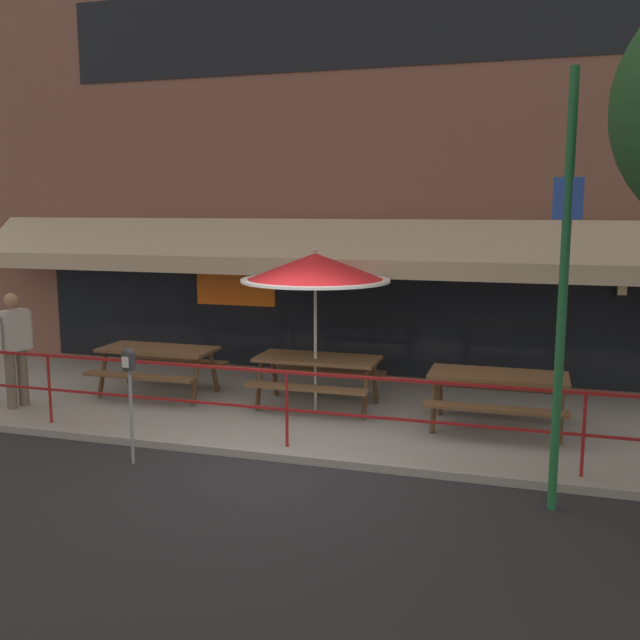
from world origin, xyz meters
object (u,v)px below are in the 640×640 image
Objects in this scene: picnic_table_centre at (318,368)px; parking_meter_near at (129,370)px; pedestrian_walking at (15,344)px; patio_umbrella_centre at (315,268)px; street_sign_pole at (563,292)px; picnic_table_right at (498,385)px; picnic_table_left at (158,358)px.

parking_meter_near reaches higher than picnic_table_centre.
pedestrian_walking is at bearing -163.76° from picnic_table_centre.
street_sign_pole reaches higher than patio_umbrella_centre.
pedestrian_walking is (-4.29, -1.14, -1.12)m from patio_umbrella_centre.
parking_meter_near is (-4.13, -2.30, 0.44)m from picnic_table_right.
picnic_table_right is 0.41× the size of street_sign_pole.
picnic_table_left is 1.00× the size of picnic_table_centre.
picnic_table_right is 6.96m from pedestrian_walking.
street_sign_pole is at bearing -36.62° from patio_umbrella_centre.
street_sign_pole reaches higher than parking_meter_near.
patio_umbrella_centre is at bearing -90.00° from picnic_table_centre.
pedestrian_walking is at bearing -144.71° from picnic_table_left.
picnic_table_centre is 3.06m from parking_meter_near.
parking_meter_near is (2.75, -1.36, 0.09)m from pedestrian_walking.
street_sign_pole is (3.27, -2.43, 0.05)m from patio_umbrella_centre.
patio_umbrella_centre reaches higher than picnic_table_left.
picnic_table_centre is 2.62m from picnic_table_right.
street_sign_pole is at bearing 0.89° from parking_meter_near.
pedestrian_walking reaches higher than picnic_table_right.
picnic_table_left is 0.41× the size of street_sign_pole.
parking_meter_near reaches higher than picnic_table_right.
picnic_table_centre is 1.05× the size of pedestrian_walking.
picnic_table_left is 2.99m from patio_umbrella_centre.
street_sign_pole is (7.56, -1.29, 1.18)m from pedestrian_walking.
picnic_table_right is at bearing 7.71° from pedestrian_walking.
pedestrian_walking is (-6.89, -0.93, 0.35)m from picnic_table_right.
pedestrian_walking is at bearing -172.29° from picnic_table_right.
picnic_table_centre and picnic_table_right have the same top height.
picnic_table_centre is 1.27× the size of parking_meter_near.
picnic_table_centre is at bearing 142.19° from street_sign_pole.
pedestrian_walking is (-4.29, -1.25, 0.35)m from picnic_table_centre.
pedestrian_walking is (-1.68, -1.19, 0.35)m from picnic_table_left.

